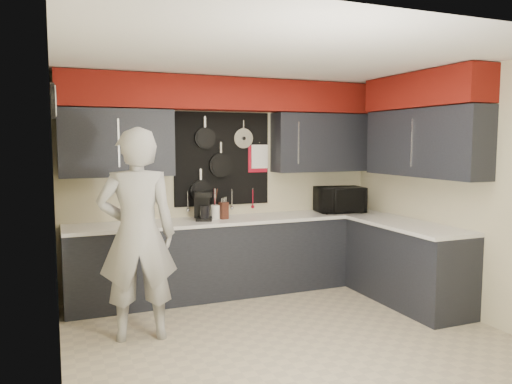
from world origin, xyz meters
name	(u,v)px	position (x,y,z in m)	size (l,w,h in m)	color
ground	(285,335)	(0.00, 0.00, 0.00)	(4.00, 4.00, 0.00)	tan
back_wall_assembly	(230,127)	(0.01, 1.60, 2.01)	(4.00, 0.36, 2.60)	beige
right_wall_assembly	(427,132)	(1.85, 0.26, 1.94)	(0.36, 3.50, 2.60)	beige
left_wall_assembly	(55,206)	(-1.99, 0.02, 1.33)	(0.05, 3.50, 2.60)	beige
base_cabinets	(282,258)	(0.49, 1.13, 0.46)	(3.95, 2.20, 0.92)	black
microwave	(340,200)	(1.45, 1.41, 1.09)	(0.60, 0.41, 0.33)	black
knife_block	(224,211)	(-0.13, 1.45, 1.02)	(0.09, 0.09, 0.20)	#371911
utensil_crock	(216,212)	(-0.21, 1.51, 1.00)	(0.13, 0.13, 0.17)	white
coffee_maker	(203,205)	(-0.38, 1.45, 1.10)	(0.25, 0.28, 0.34)	black
person	(137,235)	(-1.30, 0.45, 0.98)	(0.72, 0.47, 1.97)	#A1A19F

